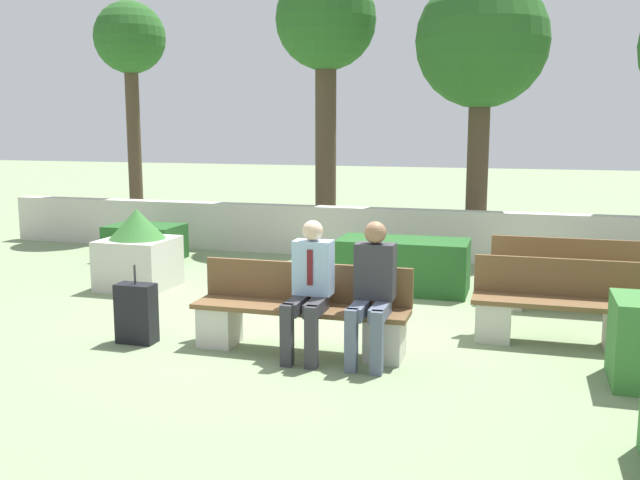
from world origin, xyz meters
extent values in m
plane|color=gray|center=(0.00, 0.00, 0.00)|extent=(60.00, 60.00, 0.00)
cube|color=beige|center=(0.00, 4.30, 0.42)|extent=(14.24, 0.30, 0.85)
cube|color=brown|center=(0.29, -0.95, 0.44)|extent=(2.20, 0.44, 0.05)
cube|color=brown|center=(0.29, -0.71, 0.67)|extent=(2.20, 0.04, 0.40)
cube|color=beige|center=(-0.58, -0.95, 0.21)|extent=(0.36, 0.40, 0.42)
cube|color=beige|center=(1.16, -0.95, 0.21)|extent=(0.36, 0.40, 0.42)
cube|color=brown|center=(2.98, 1.45, 0.44)|extent=(1.91, 0.44, 0.05)
cube|color=brown|center=(2.98, 1.69, 0.67)|extent=(1.91, 0.04, 0.40)
cube|color=beige|center=(2.25, 1.45, 0.21)|extent=(0.36, 0.40, 0.42)
cube|color=beige|center=(3.71, 1.45, 0.21)|extent=(0.36, 0.40, 0.42)
cube|color=brown|center=(2.78, 0.01, 0.44)|extent=(1.74, 0.44, 0.05)
cube|color=brown|center=(2.78, 0.25, 0.67)|extent=(1.74, 0.04, 0.40)
cube|color=beige|center=(2.14, 0.01, 0.21)|extent=(0.36, 0.40, 0.42)
cube|color=beige|center=(3.42, 0.01, 0.21)|extent=(0.36, 0.40, 0.42)
cube|color=#333338|center=(0.33, -1.16, 0.53)|extent=(0.14, 0.46, 0.13)
cube|color=#333338|center=(0.53, -1.16, 0.53)|extent=(0.14, 0.46, 0.13)
cube|color=#333338|center=(0.31, -1.39, 0.30)|extent=(0.11, 0.11, 0.60)
cube|color=#333338|center=(0.55, -1.39, 0.30)|extent=(0.11, 0.11, 0.60)
cube|color=#9EBCE0|center=(0.43, -0.92, 0.87)|extent=(0.38, 0.22, 0.54)
sphere|color=beige|center=(0.43, -0.94, 1.24)|extent=(0.20, 0.20, 0.20)
cube|color=maroon|center=(0.43, -1.04, 0.89)|extent=(0.06, 0.01, 0.35)
cube|color=#515B70|center=(0.95, -1.16, 0.53)|extent=(0.14, 0.46, 0.13)
cube|color=#515B70|center=(1.15, -1.16, 0.53)|extent=(0.14, 0.46, 0.13)
cube|color=#515B70|center=(0.93, -1.39, 0.30)|extent=(0.11, 0.11, 0.60)
cube|color=#515B70|center=(1.17, -1.39, 0.30)|extent=(0.11, 0.11, 0.60)
cube|color=#333338|center=(1.05, -0.92, 0.87)|extent=(0.38, 0.22, 0.54)
sphere|color=#936B4C|center=(1.05, -0.94, 1.24)|extent=(0.21, 0.21, 0.21)
cube|color=#235623|center=(0.85, 1.95, 0.36)|extent=(1.76, 0.82, 0.72)
cube|color=#235623|center=(-3.71, 3.02, 0.29)|extent=(1.19, 0.84, 0.59)
cube|color=beige|center=(-2.73, 1.13, 0.35)|extent=(0.93, 0.93, 0.69)
cone|color=#387533|center=(-2.73, 1.13, 0.90)|extent=(0.78, 0.78, 0.42)
cube|color=black|center=(-1.43, -1.14, 0.31)|extent=(0.40, 0.22, 0.63)
cylinder|color=#333338|center=(-1.43, -1.14, 0.73)|extent=(0.02, 0.02, 0.20)
cylinder|color=#473828|center=(-5.20, 5.33, 1.78)|extent=(0.27, 0.27, 3.56)
sphere|color=#285B23|center=(-5.20, 5.33, 3.94)|extent=(1.40, 1.40, 1.40)
cylinder|color=#473828|center=(-1.24, 5.51, 1.83)|extent=(0.40, 0.40, 3.65)
sphere|color=#285B23|center=(-1.24, 5.51, 4.16)|extent=(1.86, 1.86, 1.86)
cylinder|color=#473828|center=(1.59, 5.19, 1.52)|extent=(0.37, 0.37, 3.03)
sphere|color=#285B23|center=(1.59, 5.19, 3.65)|extent=(2.26, 2.26, 2.26)
camera|label=1|loc=(2.40, -7.53, 2.27)|focal=40.00mm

